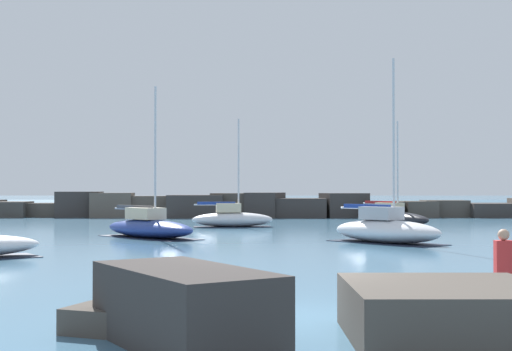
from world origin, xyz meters
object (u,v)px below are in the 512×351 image
sailboat_moored_1 (232,218)px  sailboat_moored_2 (392,217)px  person_on_rocks (504,267)px  sailboat_moored_0 (386,229)px  sailboat_moored_4 (149,227)px

sailboat_moored_1 → sailboat_moored_2: sailboat_moored_1 is taller
sailboat_moored_2 → person_on_rocks: sailboat_moored_2 is taller
sailboat_moored_0 → sailboat_moored_4: (-12.38, 3.72, -0.07)m
sailboat_moored_0 → sailboat_moored_4: 12.93m
sailboat_moored_1 → person_on_rocks: (7.13, -35.45, 0.41)m
sailboat_moored_1 → sailboat_moored_2: (11.71, 1.94, -0.00)m
sailboat_moored_2 → sailboat_moored_4: sailboat_moored_4 is taller
sailboat_moored_2 → person_on_rocks: 37.67m
sailboat_moored_2 → sailboat_moored_1: bearing=-170.6°
sailboat_moored_0 → sailboat_moored_4: bearing=163.3°
sailboat_moored_0 → person_on_rocks: size_ratio=5.00×
sailboat_moored_2 → person_on_rocks: (-4.58, -37.39, 0.41)m
sailboat_moored_0 → sailboat_moored_2: 17.25m
sailboat_moored_4 → person_on_rocks: bearing=-65.1°
sailboat_moored_0 → sailboat_moored_4: size_ratio=1.10×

